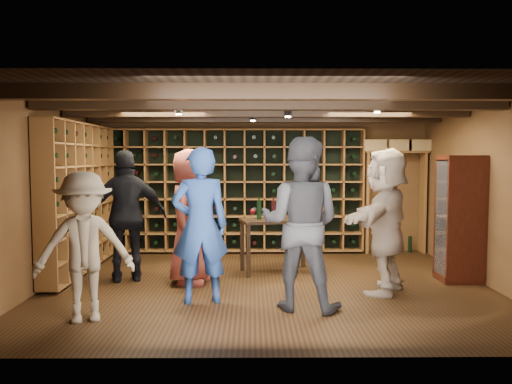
{
  "coord_description": "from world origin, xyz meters",
  "views": [
    {
      "loc": [
        -0.22,
        -6.75,
        1.75
      ],
      "look_at": [
        -0.16,
        0.2,
        1.27
      ],
      "focal_mm": 35.0,
      "sensor_mm": 36.0,
      "label": 1
    }
  ],
  "objects_px": {
    "display_cabinet": "(460,221)",
    "guest_khaki": "(84,247)",
    "guest_red_floral": "(190,216)",
    "guest_beige": "(386,221)",
    "guest_woman_black": "(127,216)",
    "man_grey_suit": "(301,224)",
    "man_blue_shirt": "(200,225)",
    "tasting_table": "(277,225)"
  },
  "relations": [
    {
      "from": "guest_beige",
      "to": "tasting_table",
      "type": "bearing_deg",
      "value": -98.25
    },
    {
      "from": "display_cabinet",
      "to": "man_blue_shirt",
      "type": "xyz_separation_m",
      "value": [
        -3.55,
        -1.01,
        0.08
      ]
    },
    {
      "from": "guest_woman_black",
      "to": "tasting_table",
      "type": "xyz_separation_m",
      "value": [
        2.14,
        0.51,
        -0.2
      ]
    },
    {
      "from": "man_grey_suit",
      "to": "man_blue_shirt",
      "type": "bearing_deg",
      "value": 5.7
    },
    {
      "from": "guest_red_floral",
      "to": "man_grey_suit",
      "type": "bearing_deg",
      "value": -118.76
    },
    {
      "from": "guest_khaki",
      "to": "guest_red_floral",
      "type": "bearing_deg",
      "value": 41.54
    },
    {
      "from": "display_cabinet",
      "to": "guest_beige",
      "type": "height_order",
      "value": "guest_beige"
    },
    {
      "from": "guest_woman_black",
      "to": "guest_khaki",
      "type": "height_order",
      "value": "guest_woman_black"
    },
    {
      "from": "tasting_table",
      "to": "guest_khaki",
      "type": "bearing_deg",
      "value": -146.77
    },
    {
      "from": "display_cabinet",
      "to": "guest_red_floral",
      "type": "relative_size",
      "value": 0.94
    },
    {
      "from": "display_cabinet",
      "to": "guest_khaki",
      "type": "relative_size",
      "value": 1.09
    },
    {
      "from": "man_blue_shirt",
      "to": "guest_red_floral",
      "type": "distance_m",
      "value": 0.98
    },
    {
      "from": "guest_beige",
      "to": "guest_khaki",
      "type": "bearing_deg",
      "value": -40.82
    },
    {
      "from": "guest_khaki",
      "to": "guest_beige",
      "type": "bearing_deg",
      "value": -1.15
    },
    {
      "from": "man_grey_suit",
      "to": "tasting_table",
      "type": "distance_m",
      "value": 1.85
    },
    {
      "from": "guest_red_floral",
      "to": "guest_beige",
      "type": "distance_m",
      "value": 2.64
    },
    {
      "from": "man_grey_suit",
      "to": "guest_beige",
      "type": "xyz_separation_m",
      "value": [
        1.17,
        0.69,
        -0.06
      ]
    },
    {
      "from": "man_grey_suit",
      "to": "guest_khaki",
      "type": "xyz_separation_m",
      "value": [
        -2.35,
        -0.42,
        -0.19
      ]
    },
    {
      "from": "guest_woman_black",
      "to": "guest_beige",
      "type": "height_order",
      "value": "guest_beige"
    },
    {
      "from": "display_cabinet",
      "to": "guest_woman_black",
      "type": "distance_m",
      "value": 4.69
    },
    {
      "from": "man_grey_suit",
      "to": "guest_woman_black",
      "type": "height_order",
      "value": "man_grey_suit"
    },
    {
      "from": "guest_khaki",
      "to": "display_cabinet",
      "type": "bearing_deg",
      "value": 0.96
    },
    {
      "from": "man_blue_shirt",
      "to": "tasting_table",
      "type": "height_order",
      "value": "man_blue_shirt"
    },
    {
      "from": "display_cabinet",
      "to": "tasting_table",
      "type": "height_order",
      "value": "display_cabinet"
    },
    {
      "from": "man_grey_suit",
      "to": "guest_khaki",
      "type": "bearing_deg",
      "value": 27.95
    },
    {
      "from": "guest_woman_black",
      "to": "guest_beige",
      "type": "relative_size",
      "value": 0.99
    },
    {
      "from": "display_cabinet",
      "to": "guest_woman_black",
      "type": "relative_size",
      "value": 0.94
    },
    {
      "from": "guest_beige",
      "to": "tasting_table",
      "type": "xyz_separation_m",
      "value": [
        -1.35,
        1.13,
        -0.21
      ]
    },
    {
      "from": "guest_khaki",
      "to": "tasting_table",
      "type": "relative_size",
      "value": 1.36
    },
    {
      "from": "man_blue_shirt",
      "to": "guest_beige",
      "type": "xyz_separation_m",
      "value": [
        2.35,
        0.44,
        0.0
      ]
    },
    {
      "from": "guest_woman_black",
      "to": "guest_beige",
      "type": "distance_m",
      "value": 3.54
    },
    {
      "from": "display_cabinet",
      "to": "guest_beige",
      "type": "relative_size",
      "value": 0.93
    },
    {
      "from": "guest_red_floral",
      "to": "guest_beige",
      "type": "height_order",
      "value": "guest_beige"
    },
    {
      "from": "guest_khaki",
      "to": "guest_beige",
      "type": "distance_m",
      "value": 3.69
    },
    {
      "from": "guest_red_floral",
      "to": "guest_woman_black",
      "type": "distance_m",
      "value": 0.9
    },
    {
      "from": "display_cabinet",
      "to": "man_grey_suit",
      "type": "bearing_deg",
      "value": -151.84
    },
    {
      "from": "man_blue_shirt",
      "to": "guest_woman_black",
      "type": "bearing_deg",
      "value": -54.7
    },
    {
      "from": "man_blue_shirt",
      "to": "guest_red_floral",
      "type": "relative_size",
      "value": 1.0
    },
    {
      "from": "guest_khaki",
      "to": "man_grey_suit",
      "type": "bearing_deg",
      "value": -8.57
    },
    {
      "from": "display_cabinet",
      "to": "man_blue_shirt",
      "type": "height_order",
      "value": "man_blue_shirt"
    },
    {
      "from": "man_blue_shirt",
      "to": "tasting_table",
      "type": "relative_size",
      "value": 1.59
    },
    {
      "from": "guest_beige",
      "to": "tasting_table",
      "type": "distance_m",
      "value": 1.77
    }
  ]
}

